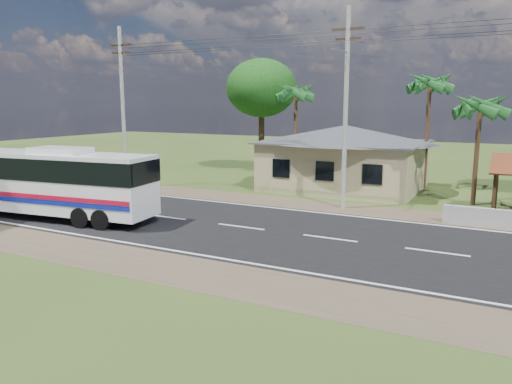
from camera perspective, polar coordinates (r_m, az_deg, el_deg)
ground at (r=24.13m, az=-1.73°, el=-4.03°), size 120.00×120.00×0.00m
road at (r=24.13m, az=-1.73°, el=-4.01°), size 120.00×16.00×0.03m
house at (r=35.16m, az=10.11°, el=4.67°), size 12.40×10.00×5.00m
utility_poles at (r=28.29m, az=9.56°, el=9.73°), size 32.80×2.22×11.00m
palm_near at (r=31.48m, az=24.25°, el=8.91°), size 2.80×2.80×6.70m
palm_mid at (r=36.35m, az=19.26°, el=11.57°), size 2.80×2.80×8.20m
palm_far at (r=39.56m, az=4.58°, el=11.24°), size 2.80×2.80×7.70m
tree_behind_house at (r=43.06m, az=0.64°, el=11.77°), size 6.00×6.00×9.61m
coach_bus at (r=27.80m, az=-22.79°, el=1.52°), size 12.16×3.94×3.71m
motorcycle at (r=26.96m, az=24.83°, el=-2.44°), size 1.90×1.11×0.94m
small_car at (r=36.19m, az=-24.06°, el=1.08°), size 2.95×4.74×1.51m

